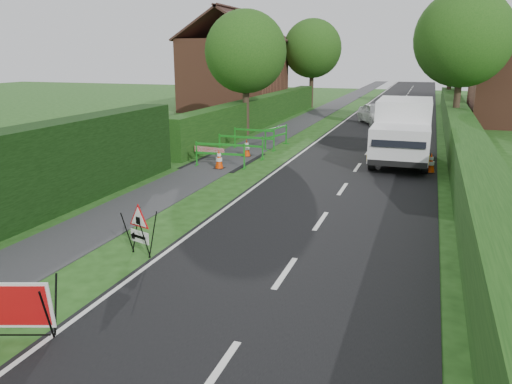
# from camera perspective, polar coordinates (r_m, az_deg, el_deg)

# --- Properties ---
(ground) EXTENTS (120.00, 120.00, 0.00)m
(ground) POSITION_cam_1_polar(r_m,az_deg,el_deg) (10.46, -11.70, -9.42)
(ground) COLOR #1C4112
(ground) RESTS_ON ground
(road_surface) EXTENTS (6.00, 90.00, 0.02)m
(road_surface) POSITION_cam_1_polar(r_m,az_deg,el_deg) (43.38, 15.87, 9.11)
(road_surface) COLOR black
(road_surface) RESTS_ON ground
(footpath) EXTENTS (2.00, 90.00, 0.02)m
(footpath) POSITION_cam_1_polar(r_m,az_deg,el_deg) (44.04, 8.63, 9.60)
(footpath) COLOR #2D2D30
(footpath) RESTS_ON ground
(hedge_west_far) EXTENTS (1.00, 24.00, 1.80)m
(hedge_west_far) POSITION_cam_1_polar(r_m,az_deg,el_deg) (32.00, 0.67, 7.63)
(hedge_west_far) COLOR #14380F
(hedge_west_far) RESTS_ON ground
(hedge_east) EXTENTS (1.20, 50.00, 1.50)m
(hedge_east) POSITION_cam_1_polar(r_m,az_deg,el_deg) (24.52, 22.30, 4.08)
(hedge_east) COLOR #14380F
(hedge_east) RESTS_ON ground
(house_west) EXTENTS (7.50, 7.40, 7.88)m
(house_west) POSITION_cam_1_polar(r_m,az_deg,el_deg) (40.96, -2.50, 13.39)
(house_west) COLOR brown
(house_west) RESTS_ON ground
(tree_nw) EXTENTS (4.40, 4.40, 6.70)m
(tree_nw) POSITION_cam_1_polar(r_m,az_deg,el_deg) (27.80, -1.19, 15.72)
(tree_nw) COLOR #2D2116
(tree_nw) RESTS_ON ground
(tree_ne) EXTENTS (5.20, 5.20, 7.79)m
(tree_ne) POSITION_cam_1_polar(r_m,az_deg,el_deg) (30.13, 22.62, 15.89)
(tree_ne) COLOR #2D2116
(tree_ne) RESTS_ON ground
(tree_fw) EXTENTS (4.80, 4.80, 7.24)m
(tree_fw) POSITION_cam_1_polar(r_m,az_deg,el_deg) (43.17, 6.46, 15.98)
(tree_fw) COLOR #2D2116
(tree_fw) RESTS_ON ground
(tree_fe) EXTENTS (4.20, 4.20, 6.33)m
(tree_fe) POSITION_cam_1_polar(r_m,az_deg,el_deg) (46.11, 21.50, 14.25)
(tree_fe) COLOR #2D2116
(tree_fe) RESTS_ON ground
(red_rect_sign) EXTENTS (1.29, 1.02, 0.97)m
(red_rect_sign) POSITION_cam_1_polar(r_m,az_deg,el_deg) (8.79, -25.83, -11.71)
(red_rect_sign) COLOR black
(red_rect_sign) RESTS_ON ground
(triangle_sign) EXTENTS (0.86, 0.86, 1.01)m
(triangle_sign) POSITION_cam_1_polar(r_m,az_deg,el_deg) (11.29, -13.33, -3.78)
(triangle_sign) COLOR black
(triangle_sign) RESTS_ON ground
(works_van) EXTENTS (2.25, 5.60, 2.54)m
(works_van) POSITION_cam_1_polar(r_m,az_deg,el_deg) (21.57, 16.41, 6.82)
(works_van) COLOR silver
(works_van) RESTS_ON ground
(traffic_cone_0) EXTENTS (0.38, 0.38, 0.79)m
(traffic_cone_0) POSITION_cam_1_polar(r_m,az_deg,el_deg) (20.00, 19.36, 3.17)
(traffic_cone_0) COLOR black
(traffic_cone_0) RESTS_ON ground
(traffic_cone_1) EXTENTS (0.38, 0.38, 0.79)m
(traffic_cone_1) POSITION_cam_1_polar(r_m,az_deg,el_deg) (21.23, 17.69, 3.98)
(traffic_cone_1) COLOR black
(traffic_cone_1) RESTS_ON ground
(traffic_cone_2) EXTENTS (0.38, 0.38, 0.79)m
(traffic_cone_2) POSITION_cam_1_polar(r_m,az_deg,el_deg) (24.05, 18.92, 5.15)
(traffic_cone_2) COLOR black
(traffic_cone_2) RESTS_ON ground
(traffic_cone_3) EXTENTS (0.38, 0.38, 0.79)m
(traffic_cone_3) POSITION_cam_1_polar(r_m,az_deg,el_deg) (19.62, -4.25, 3.78)
(traffic_cone_3) COLOR black
(traffic_cone_3) RESTS_ON ground
(traffic_cone_4) EXTENTS (0.38, 0.38, 0.79)m
(traffic_cone_4) POSITION_cam_1_polar(r_m,az_deg,el_deg) (21.95, -1.08, 5.07)
(traffic_cone_4) COLOR black
(traffic_cone_4) RESTS_ON ground
(ped_barrier_0) EXTENTS (2.08, 0.49, 1.00)m
(ped_barrier_0) POSITION_cam_1_polar(r_m,az_deg,el_deg) (19.84, -4.13, 4.61)
(ped_barrier_0) COLOR #167D1A
(ped_barrier_0) RESTS_ON ground
(ped_barrier_1) EXTENTS (2.06, 0.38, 1.00)m
(ped_barrier_1) POSITION_cam_1_polar(r_m,az_deg,el_deg) (21.63, -1.75, 5.55)
(ped_barrier_1) COLOR #167D1A
(ped_barrier_1) RESTS_ON ground
(ped_barrier_2) EXTENTS (2.08, 0.48, 1.00)m
(ped_barrier_2) POSITION_cam_1_polar(r_m,az_deg,el_deg) (23.63, -0.22, 6.40)
(ped_barrier_2) COLOR #167D1A
(ped_barrier_2) RESTS_ON ground
(ped_barrier_3) EXTENTS (0.82, 2.08, 1.00)m
(ped_barrier_3) POSITION_cam_1_polar(r_m,az_deg,el_deg) (24.30, 2.32, 6.63)
(ped_barrier_3) COLOR #167D1A
(ped_barrier_3) RESTS_ON ground
(redwhite_plank) EXTENTS (1.48, 0.32, 0.25)m
(redwhite_plank) POSITION_cam_1_polar(r_m,az_deg,el_deg) (21.31, -5.35, 3.61)
(redwhite_plank) COLOR red
(redwhite_plank) RESTS_ON ground
(hatchback_car) EXTENTS (3.05, 4.23, 1.34)m
(hatchback_car) POSITION_cam_1_polar(r_m,az_deg,el_deg) (33.51, 13.56, 8.71)
(hatchback_car) COLOR white
(hatchback_car) RESTS_ON ground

